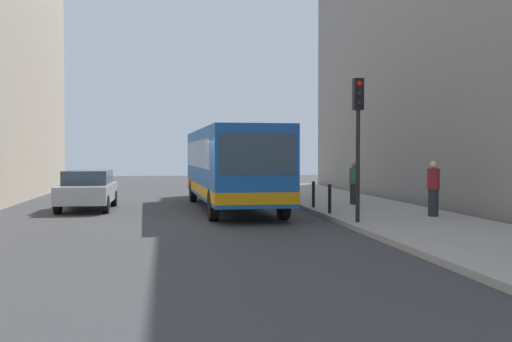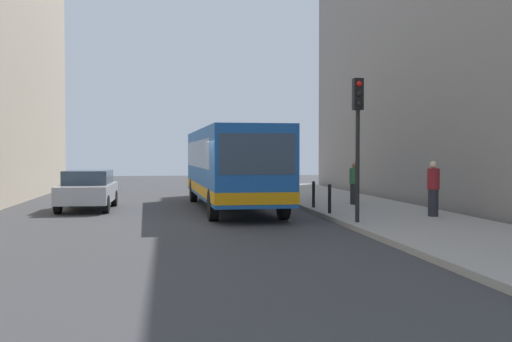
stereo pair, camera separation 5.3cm
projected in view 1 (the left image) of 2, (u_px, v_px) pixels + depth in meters
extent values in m
plane|color=#38383A|center=(227.00, 221.00, 19.04)|extent=(80.00, 80.00, 0.00)
cube|color=#9E9991|center=(392.00, 216.00, 19.83)|extent=(4.40, 40.00, 0.15)
cube|color=gray|center=(502.00, 17.00, 24.47)|extent=(7.00, 32.00, 15.14)
cube|color=#19519E|center=(231.00, 163.00, 23.09)|extent=(2.88, 11.08, 2.50)
cube|color=orange|center=(231.00, 188.00, 23.12)|extent=(2.90, 11.10, 0.36)
cube|color=#2D3D4C|center=(258.00, 154.00, 17.70)|extent=(2.26, 0.14, 1.20)
cube|color=#2D3D4C|center=(229.00, 154.00, 23.58)|extent=(2.84, 9.48, 1.00)
cylinder|color=black|center=(283.00, 204.00, 19.50)|extent=(0.31, 1.01, 1.00)
cylinder|color=black|center=(213.00, 205.00, 19.09)|extent=(0.31, 1.01, 1.00)
cylinder|color=black|center=(244.00, 190.00, 27.17)|extent=(0.31, 1.01, 1.00)
cylinder|color=black|center=(193.00, 190.00, 26.76)|extent=(0.31, 1.01, 1.00)
cube|color=#A5A8AD|center=(88.00, 193.00, 22.90)|extent=(1.86, 4.42, 0.64)
cube|color=#2D3D4C|center=(88.00, 177.00, 23.03)|extent=(1.63, 2.48, 0.52)
cylinder|color=black|center=(106.00, 204.00, 21.53)|extent=(0.23, 0.64, 0.64)
cylinder|color=black|center=(58.00, 205.00, 21.31)|extent=(0.23, 0.64, 0.64)
cylinder|color=black|center=(114.00, 198.00, 24.50)|extent=(0.23, 0.64, 0.64)
cylinder|color=black|center=(72.00, 199.00, 24.28)|extent=(0.23, 0.64, 0.64)
cylinder|color=black|center=(358.00, 166.00, 17.44)|extent=(0.12, 0.12, 3.20)
cube|color=black|center=(358.00, 94.00, 17.38)|extent=(0.28, 0.24, 0.90)
sphere|color=red|center=(360.00, 84.00, 17.24)|extent=(0.16, 0.16, 0.16)
sphere|color=black|center=(360.00, 94.00, 17.25)|extent=(0.16, 0.16, 0.16)
sphere|color=black|center=(360.00, 104.00, 17.26)|extent=(0.16, 0.16, 0.16)
cylinder|color=black|center=(330.00, 199.00, 20.06)|extent=(0.11, 0.11, 0.95)
cylinder|color=black|center=(313.00, 194.00, 22.25)|extent=(0.11, 0.11, 0.95)
cylinder|color=#26262D|center=(433.00, 203.00, 19.09)|extent=(0.32, 0.32, 0.85)
cylinder|color=maroon|center=(433.00, 179.00, 19.07)|extent=(0.38, 0.38, 0.65)
sphere|color=beige|center=(434.00, 165.00, 19.06)|extent=(0.23, 0.23, 0.23)
cylinder|color=#26262D|center=(354.00, 194.00, 23.60)|extent=(0.32, 0.32, 0.80)
cylinder|color=#336B3F|center=(354.00, 176.00, 23.58)|extent=(0.38, 0.38, 0.61)
sphere|color=#8C6647|center=(354.00, 165.00, 23.57)|extent=(0.22, 0.22, 0.22)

